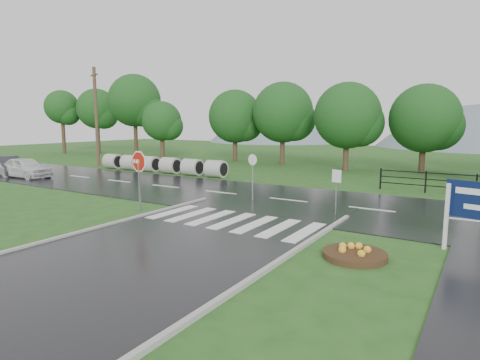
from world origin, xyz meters
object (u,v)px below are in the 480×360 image
Objects in this scene: culvert_pipes at (160,165)px; stop_sign at (139,167)px; car_dark at (9,175)px; car_white at (26,178)px.

stop_sign reaches higher than culvert_pipes.
stop_sign is (8.71, -10.52, 1.33)m from culvert_pipes.
car_dark is (-8.37, -6.94, -0.60)m from culvert_pipes.
car_dark is (-2.59, 0.20, 0.00)m from car_white.
culvert_pipes is 10.89m from car_dark.
stop_sign is at bearing -105.75° from car_white.
car_white is at bearing -128.96° from culvert_pipes.
car_dark is at bearing 82.86° from car_white.
culvert_pipes is 13.72m from stop_sign.
culvert_pipes is at bearing 129.64° from stop_sign.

